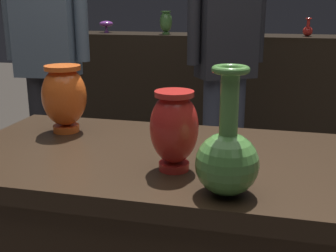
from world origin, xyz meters
TOP-DOWN VIEW (x-y plane):
  - back_display_shelf at (0.00, 2.20)m, footprint 2.60×0.40m
  - vase_centerpiece at (0.06, -0.12)m, footprint 0.12×0.12m
  - vase_tall_behind at (-0.37, 0.14)m, footprint 0.15×0.15m
  - vase_left_accent at (0.21, -0.23)m, footprint 0.14×0.14m
  - shelf_vase_far_left at (-1.04, 2.22)m, footprint 0.11×0.11m
  - shelf_vase_right at (0.52, 2.17)m, footprint 0.07×0.07m
  - shelf_vase_center at (0.00, 2.28)m, footprint 0.08×0.08m
  - shelf_vase_left at (-0.52, 2.13)m, footprint 0.09×0.09m
  - visitor_center_back at (0.03, 1.34)m, footprint 0.41×0.32m
  - visitor_near_left at (-0.89, 0.98)m, footprint 0.47×0.20m

SIDE VIEW (x-z plane):
  - back_display_shelf at x=0.00m, z-range 0.00..0.99m
  - vase_left_accent at x=0.21m, z-range 0.74..1.03m
  - vase_centerpiece at x=0.06m, z-range 0.81..1.02m
  - vase_tall_behind at x=-0.37m, z-range 0.81..1.03m
  - visitor_center_back at x=0.03m, z-range 0.15..1.78m
  - visitor_near_left at x=-0.89m, z-range 0.16..1.85m
  - shelf_vase_right at x=0.52m, z-range 0.97..1.10m
  - shelf_vase_far_left at x=-1.04m, z-range 1.01..1.10m
  - shelf_vase_center at x=0.00m, z-range 1.00..1.13m
  - shelf_vase_left at x=-0.52m, z-range 1.00..1.17m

